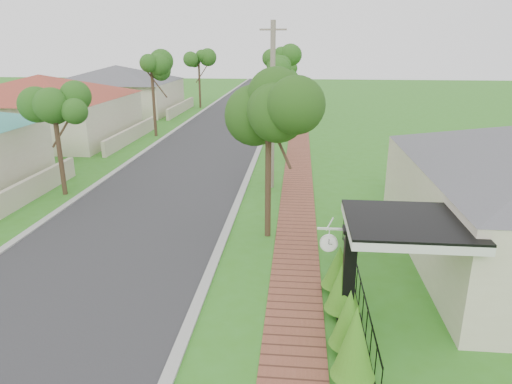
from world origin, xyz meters
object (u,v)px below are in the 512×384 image
at_px(near_tree, 269,107).
at_px(parked_car_white, 252,115).
at_px(porch_post, 348,280).
at_px(parked_car_red, 269,110).
at_px(station_clock, 329,242).
at_px(utility_pole, 272,107).

bearing_deg(near_tree, parked_car_white, 97.28).
bearing_deg(near_tree, porch_post, -65.34).
distance_m(parked_car_red, station_clock, 32.93).
xyz_separation_m(near_tree, utility_pole, (-0.22, 5.88, -0.79)).
bearing_deg(porch_post, utility_pole, 103.17).
relative_size(porch_post, near_tree, 0.43).
distance_m(porch_post, near_tree, 6.66).
bearing_deg(parked_car_red, station_clock, -93.53).
distance_m(near_tree, utility_pole, 5.94).
bearing_deg(utility_pole, parked_car_red, 94.08).
xyz_separation_m(utility_pole, station_clock, (2.08, -10.60, -1.93)).
xyz_separation_m(porch_post, parked_car_red, (-4.15, 33.10, -0.43)).
distance_m(near_tree, station_clock, 5.75).
bearing_deg(parked_car_white, station_clock, -75.80).
height_order(parked_car_white, utility_pole, utility_pole).
xyz_separation_m(porch_post, station_clock, (-0.49, 0.40, 0.83)).
distance_m(porch_post, station_clock, 1.05).
xyz_separation_m(porch_post, utility_pole, (-2.57, 11.00, 2.76)).
bearing_deg(porch_post, parked_car_red, 97.15).
distance_m(parked_car_white, near_tree, 24.27).
relative_size(parked_car_red, parked_car_white, 0.81).
xyz_separation_m(parked_car_red, parked_car_white, (-1.24, -4.21, 0.14)).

